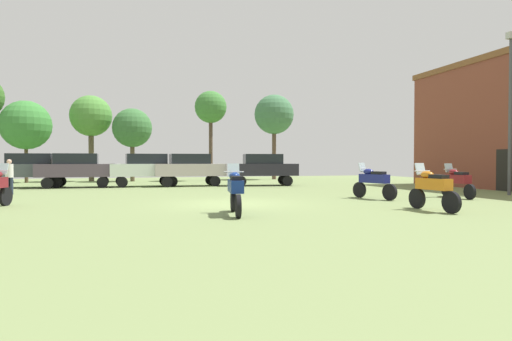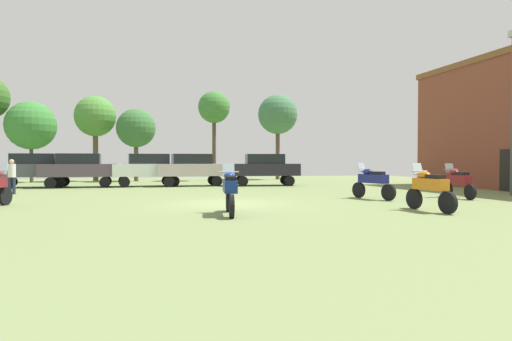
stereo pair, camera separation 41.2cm
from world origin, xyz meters
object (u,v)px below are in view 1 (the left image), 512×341
object	(u,v)px
lamp_post	(510,105)
tree_4	(274,115)
person_1	(9,174)
tree_3	(26,125)
tree_1	(132,128)
car_2	(263,167)
tree_2	(91,117)
car_5	(190,167)
motorcycle_2	(457,181)
motorcycle_4	(373,181)
motorcycle_6	(433,188)
car_4	(31,168)
car_3	(146,167)
tree_5	(211,108)
motorcycle_5	(235,190)
car_1	(76,168)

from	to	relation	value
lamp_post	tree_4	bearing A→B (deg)	105.60
person_1	tree_3	world-z (taller)	tree_3
tree_1	car_2	bearing A→B (deg)	-44.47
tree_4	tree_2	bearing A→B (deg)	178.23
person_1	lamp_post	bearing A→B (deg)	-19.67
car_2	lamp_post	world-z (taller)	lamp_post
car_5	person_1	size ratio (longest dim) A/B	2.65
motorcycle_2	motorcycle_4	distance (m)	3.73
motorcycle_4	motorcycle_6	size ratio (longest dim) A/B	1.04
tree_2	lamp_post	world-z (taller)	lamp_post
car_4	tree_2	xyz separation A→B (m)	(2.57, 7.35, 3.78)
car_3	tree_5	xyz separation A→B (m)	(5.08, 6.49, 4.57)
motorcycle_4	tree_5	xyz separation A→B (m)	(-3.80, 17.85, 5.00)
tree_5	car_2	bearing A→B (deg)	-74.45
car_2	tree_1	bearing A→B (deg)	52.70
car_3	tree_1	xyz separation A→B (m)	(-0.90, 6.92, 2.89)
tree_3	motorcycle_6	bearing A→B (deg)	-53.36
car_3	tree_2	bearing A→B (deg)	22.02
motorcycle_5	motorcycle_6	distance (m)	6.24
car_4	car_5	size ratio (longest dim) A/B	0.99
car_2	car_3	size ratio (longest dim) A/B	1.01
motorcycle_5	lamp_post	distance (m)	14.48
car_1	tree_1	bearing A→B (deg)	-25.92
car_3	car_4	distance (m)	6.54
motorcycle_2	tree_2	world-z (taller)	tree_2
car_3	car_5	xyz separation A→B (m)	(2.60, -0.39, 0.00)
car_3	tree_3	world-z (taller)	tree_3
tree_1	tree_5	world-z (taller)	tree_5
car_5	tree_4	bearing A→B (deg)	-48.21
car_1	car_2	size ratio (longest dim) A/B	0.97
motorcycle_5	tree_4	bearing A→B (deg)	76.52
car_2	tree_2	bearing A→B (deg)	58.59
car_1	car_4	size ratio (longest dim) A/B	1.01
tree_4	car_1	bearing A→B (deg)	-152.94
person_1	tree_3	size ratio (longest dim) A/B	0.28
car_3	person_1	xyz separation A→B (m)	(-6.26, -4.86, -0.21)
lamp_post	tree_3	bearing A→B (deg)	143.02
car_5	car_4	bearing A→B (deg)	82.04
car_2	car_5	distance (m)	4.60
car_3	car_4	size ratio (longest dim) A/B	1.03
tree_1	tree_3	size ratio (longest dim) A/B	0.95
car_3	lamp_post	world-z (taller)	lamp_post
motorcycle_6	tree_2	size ratio (longest dim) A/B	0.32
tree_3	tree_4	distance (m)	18.92
car_2	car_4	world-z (taller)	same
motorcycle_2	tree_1	xyz separation A→B (m)	(-13.48, 18.79, 3.34)
car_5	car_1	bearing A→B (deg)	84.80
motorcycle_6	tree_3	bearing A→B (deg)	121.48
tree_2	tree_5	bearing A→B (deg)	-8.66
motorcycle_2	tree_3	bearing A→B (deg)	142.89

